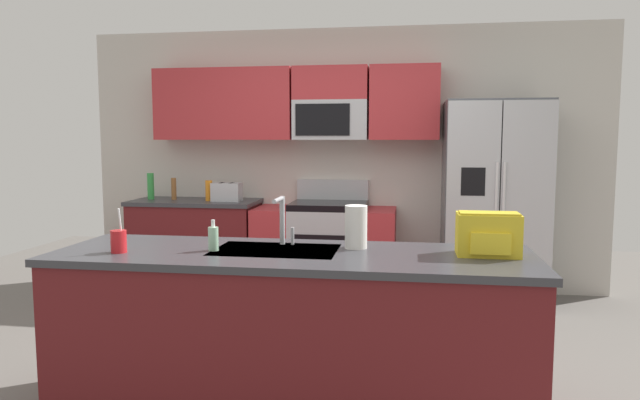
{
  "coord_description": "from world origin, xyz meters",
  "views": [
    {
      "loc": [
        0.68,
        -3.64,
        1.51
      ],
      "look_at": [
        0.02,
        0.6,
        1.05
      ],
      "focal_mm": 32.22,
      "sensor_mm": 36.0,
      "label": 1
    }
  ],
  "objects_px": {
    "bottle_green": "(151,186)",
    "soap_dispenser": "(213,238)",
    "range_oven": "(325,249)",
    "bottle_orange": "(209,191)",
    "sink_faucet": "(282,216)",
    "refrigerator": "(493,203)",
    "drink_cup_red": "(119,241)",
    "paper_towel_roll": "(356,227)",
    "backpack": "(488,233)",
    "pepper_mill": "(174,189)",
    "toaster": "(227,192)"
  },
  "relations": [
    {
      "from": "pepper_mill",
      "to": "backpack",
      "type": "bearing_deg",
      "value": -40.94
    },
    {
      "from": "range_oven",
      "to": "pepper_mill",
      "type": "height_order",
      "value": "pepper_mill"
    },
    {
      "from": "soap_dispenser",
      "to": "paper_towel_roll",
      "type": "relative_size",
      "value": 0.71
    },
    {
      "from": "bottle_green",
      "to": "backpack",
      "type": "distance_m",
      "value": 3.83
    },
    {
      "from": "sink_faucet",
      "to": "soap_dispenser",
      "type": "xyz_separation_m",
      "value": [
        -0.34,
        -0.22,
        -0.1
      ]
    },
    {
      "from": "refrigerator",
      "to": "drink_cup_red",
      "type": "relative_size",
      "value": 7.71
    },
    {
      "from": "bottle_green",
      "to": "backpack",
      "type": "bearing_deg",
      "value": -38.57
    },
    {
      "from": "bottle_green",
      "to": "toaster",
      "type": "bearing_deg",
      "value": -3.87
    },
    {
      "from": "soap_dispenser",
      "to": "backpack",
      "type": "bearing_deg",
      "value": 3.8
    },
    {
      "from": "bottle_orange",
      "to": "drink_cup_red",
      "type": "relative_size",
      "value": 0.84
    },
    {
      "from": "range_oven",
      "to": "paper_towel_roll",
      "type": "height_order",
      "value": "paper_towel_roll"
    },
    {
      "from": "sink_faucet",
      "to": "range_oven",
      "type": "bearing_deg",
      "value": 92.15
    },
    {
      "from": "refrigerator",
      "to": "bottle_green",
      "type": "xyz_separation_m",
      "value": [
        -3.35,
        0.07,
        0.11
      ]
    },
    {
      "from": "range_oven",
      "to": "bottle_orange",
      "type": "distance_m",
      "value": 1.28
    },
    {
      "from": "bottle_orange",
      "to": "drink_cup_red",
      "type": "distance_m",
      "value": 2.6
    },
    {
      "from": "soap_dispenser",
      "to": "pepper_mill",
      "type": "bearing_deg",
      "value": 117.38
    },
    {
      "from": "refrigerator",
      "to": "sink_faucet",
      "type": "distance_m",
      "value": 2.65
    },
    {
      "from": "paper_towel_roll",
      "to": "backpack",
      "type": "relative_size",
      "value": 0.75
    },
    {
      "from": "bottle_orange",
      "to": "backpack",
      "type": "distance_m",
      "value": 3.32
    },
    {
      "from": "soap_dispenser",
      "to": "paper_towel_roll",
      "type": "xyz_separation_m",
      "value": [
        0.76,
        0.19,
        0.05
      ]
    },
    {
      "from": "bottle_orange",
      "to": "sink_faucet",
      "type": "relative_size",
      "value": 0.72
    },
    {
      "from": "bottle_green",
      "to": "paper_towel_roll",
      "type": "bearing_deg",
      "value": -45.01
    },
    {
      "from": "sink_faucet",
      "to": "drink_cup_red",
      "type": "height_order",
      "value": "sink_faucet"
    },
    {
      "from": "backpack",
      "to": "sink_faucet",
      "type": "bearing_deg",
      "value": 173.83
    },
    {
      "from": "paper_towel_roll",
      "to": "backpack",
      "type": "distance_m",
      "value": 0.71
    },
    {
      "from": "drink_cup_red",
      "to": "soap_dispenser",
      "type": "relative_size",
      "value": 1.41
    },
    {
      "from": "paper_towel_roll",
      "to": "backpack",
      "type": "bearing_deg",
      "value": -7.54
    },
    {
      "from": "bottle_orange",
      "to": "backpack",
      "type": "xyz_separation_m",
      "value": [
        2.36,
        -2.33,
        0.02
      ]
    },
    {
      "from": "range_oven",
      "to": "toaster",
      "type": "xyz_separation_m",
      "value": [
        -0.97,
        -0.05,
        0.55
      ]
    },
    {
      "from": "backpack",
      "to": "paper_towel_roll",
      "type": "bearing_deg",
      "value": 172.46
    },
    {
      "from": "bottle_orange",
      "to": "soap_dispenser",
      "type": "distance_m",
      "value": 2.59
    },
    {
      "from": "refrigerator",
      "to": "sink_faucet",
      "type": "relative_size",
      "value": 6.56
    },
    {
      "from": "toaster",
      "to": "bottle_orange",
      "type": "relative_size",
      "value": 1.39
    },
    {
      "from": "bottle_orange",
      "to": "backpack",
      "type": "relative_size",
      "value": 0.63
    },
    {
      "from": "range_oven",
      "to": "backpack",
      "type": "bearing_deg",
      "value": -63.07
    },
    {
      "from": "bottle_green",
      "to": "soap_dispenser",
      "type": "bearing_deg",
      "value": -58.34
    },
    {
      "from": "sink_faucet",
      "to": "soap_dispenser",
      "type": "bearing_deg",
      "value": -146.86
    },
    {
      "from": "soap_dispenser",
      "to": "drink_cup_red",
      "type": "bearing_deg",
      "value": -165.05
    },
    {
      "from": "bottle_orange",
      "to": "bottle_green",
      "type": "distance_m",
      "value": 0.64
    },
    {
      "from": "toaster",
      "to": "bottle_green",
      "type": "bearing_deg",
      "value": 176.13
    },
    {
      "from": "drink_cup_red",
      "to": "bottle_orange",
      "type": "bearing_deg",
      "value": 99.22
    },
    {
      "from": "refrigerator",
      "to": "bottle_orange",
      "type": "distance_m",
      "value": 2.71
    },
    {
      "from": "backpack",
      "to": "drink_cup_red",
      "type": "bearing_deg",
      "value": -173.37
    },
    {
      "from": "range_oven",
      "to": "soap_dispenser",
      "type": "xyz_separation_m",
      "value": [
        -0.25,
        -2.49,
        0.53
      ]
    },
    {
      "from": "paper_towel_roll",
      "to": "refrigerator",
      "type": "bearing_deg",
      "value": 64.73
    },
    {
      "from": "toaster",
      "to": "paper_towel_roll",
      "type": "distance_m",
      "value": 2.69
    },
    {
      "from": "toaster",
      "to": "bottle_green",
      "type": "relative_size",
      "value": 1.06
    },
    {
      "from": "toaster",
      "to": "bottle_orange",
      "type": "distance_m",
      "value": 0.18
    },
    {
      "from": "range_oven",
      "to": "backpack",
      "type": "relative_size",
      "value": 4.25
    },
    {
      "from": "bottle_orange",
      "to": "backpack",
      "type": "bearing_deg",
      "value": -44.65
    }
  ]
}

